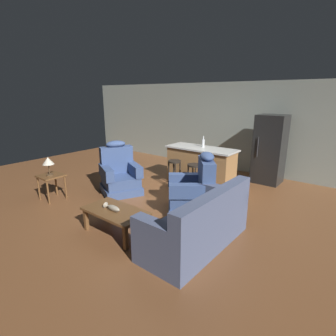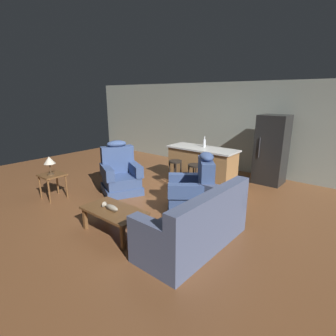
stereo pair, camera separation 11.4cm
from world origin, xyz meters
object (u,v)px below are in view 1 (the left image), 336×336
Objects in this scene: recliner_near_island at (194,191)px; kitchen_island at (201,166)px; recliner_near_lamp at (120,175)px; bar_stool_right at (194,173)px; end_table at (51,179)px; coffee_table at (115,213)px; bottle_tall_green at (203,143)px; refrigerator at (270,149)px; couch at (199,225)px; fish_figurine at (112,208)px; bar_stool_left at (174,169)px; table_lamp at (48,162)px.

recliner_near_island is 1.72m from kitchen_island.
recliner_near_lamp reaches higher than bar_stool_right.
recliner_near_lamp is 1.48m from end_table.
bottle_tall_green is (-0.26, 3.18, 0.69)m from coffee_table.
refrigerator is (1.12, 1.83, 0.41)m from bar_stool_right.
refrigerator reaches higher than couch.
fish_figurine is 1.23× the size of bottle_tall_green.
kitchen_island reaches higher than end_table.
couch is 1.06× the size of kitchen_island.
fish_figurine is 1.96m from recliner_near_lamp.
bar_stool_left is 2.47× the size of bottle_tall_green.
end_table is (-2.79, -1.41, 0.04)m from recliner_near_island.
bottle_tall_green reaches higher than bar_stool_left.
bottle_tall_green is at bearing -101.88° from recliner_near_island.
bar_stool_right is 0.39× the size of refrigerator.
bar_stool_left and bar_stool_right have the same top height.
couch is at bearing -86.86° from refrigerator.
recliner_near_island is 1.48m from bar_stool_left.
bar_stool_left is at bearing 54.89° from end_table.
recliner_near_lamp is 0.67× the size of kitchen_island.
recliner_near_lamp is at bearing -142.03° from bar_stool_right.
refrigerator is at bearing 38.72° from bottle_tall_green.
refrigerator is (1.32, 1.20, 0.40)m from kitchen_island.
bottle_tall_green reaches higher than couch.
couch is (1.32, 0.57, -0.12)m from fish_figurine.
end_table is 0.32× the size of refrigerator.
refrigerator is (1.08, 4.26, 0.52)m from coffee_table.
kitchen_island is at bearing 107.90° from bar_stool_right.
recliner_near_lamp is at bearing 134.95° from fish_figurine.
recliner_near_lamp is at bearing -122.22° from bottle_tall_green.
refrigerator reaches higher than end_table.
refrigerator is at bearing 51.72° from table_lamp.
bar_stool_left reaches higher than fish_figurine.
fish_figurine is at bearing 24.55° from couch.
end_table is at bearing 176.08° from fish_figurine.
recliner_near_island is (0.56, 1.53, 0.06)m from coffee_table.
refrigerator is (1.69, 1.83, 0.41)m from bar_stool_left.
end_table is at bearing 177.01° from coffee_table.
recliner_near_island is 1.76× the size of bar_stool_left.
refrigerator is at bearing 75.47° from fish_figurine.
fish_figurine is at bearing -76.75° from bar_stool_left.
table_lamp is (-0.80, -1.27, 0.45)m from recliner_near_lamp.
kitchen_island is 6.54× the size of bottle_tall_green.
couch is 2.82× the size of bar_stool_right.
end_table is 5.33m from refrigerator.
recliner_near_lamp is (-1.42, 1.35, 0.06)m from coffee_table.
recliner_near_island is (1.97, 0.18, 0.00)m from recliner_near_lamp.
fish_figurine is at bearing -18.56° from recliner_near_lamp.
bar_stool_left is 2.53m from refrigerator.
recliner_near_island is at bearing 70.05° from coffee_table.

